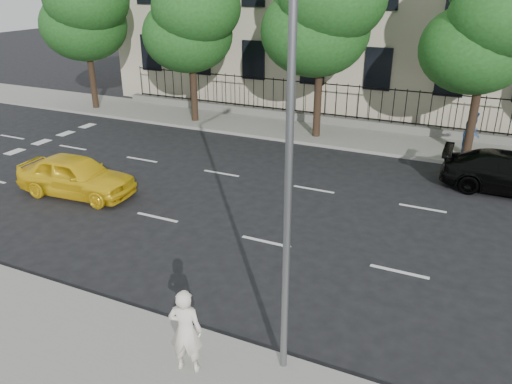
{
  "coord_description": "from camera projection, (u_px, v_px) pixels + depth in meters",
  "views": [
    {
      "loc": [
        5.34,
        -9.76,
        7.45
      ],
      "look_at": [
        -0.57,
        3.0,
        1.36
      ],
      "focal_mm": 35.0,
      "sensor_mm": 36.0,
      "label": 1
    }
  ],
  "objects": [
    {
      "name": "tree_b",
      "position": [
        192.0,
        11.0,
        25.41
      ],
      "size": [
        5.53,
        5.12,
        8.97
      ],
      "color": "#382619",
      "rests_on": "far_sidewalk"
    },
    {
      "name": "yellow_taxi",
      "position": [
        76.0,
        176.0,
        18.23
      ],
      "size": [
        4.56,
        2.12,
        1.51
      ],
      "primitive_type": "imported",
      "rotation": [
        0.0,
        0.0,
        1.65
      ],
      "color": "yellow",
      "rests_on": "ground"
    },
    {
      "name": "iron_fence",
      "position": [
        368.0,
        119.0,
        25.96
      ],
      "size": [
        30.0,
        0.5,
        2.2
      ],
      "color": "slate",
      "rests_on": "far_sidewalk"
    },
    {
      "name": "pedestrian_far",
      "position": [
        472.0,
        133.0,
        21.95
      ],
      "size": [
        0.97,
        1.11,
        1.94
      ],
      "primitive_type": "imported",
      "rotation": [
        0.0,
        0.0,
        1.28
      ],
      "color": "navy",
      "rests_on": "far_sidewalk"
    },
    {
      "name": "woman_near",
      "position": [
        186.0,
        331.0,
        9.75
      ],
      "size": [
        0.77,
        0.6,
        1.86
      ],
      "primitive_type": "imported",
      "rotation": [
        0.0,
        0.0,
        3.39
      ],
      "color": "white",
      "rests_on": "near_sidewalk"
    },
    {
      "name": "tree_a",
      "position": [
        85.0,
        2.0,
        27.99
      ],
      "size": [
        5.71,
        5.31,
        9.39
      ],
      "color": "#382619",
      "rests_on": "far_sidewalk"
    },
    {
      "name": "tree_d",
      "position": [
        491.0,
        20.0,
        20.01
      ],
      "size": [
        5.34,
        4.94,
        8.84
      ],
      "color": "#382619",
      "rests_on": "far_sidewalk"
    },
    {
      "name": "street_light",
      "position": [
        301.0,
        121.0,
        8.66
      ],
      "size": [
        0.25,
        3.32,
        8.05
      ],
      "color": "slate",
      "rests_on": "near_sidewalk"
    },
    {
      "name": "crosswalk",
      "position": [
        0.0,
        157.0,
        22.37
      ],
      "size": [
        0.5,
        12.1,
        0.01
      ],
      "primitive_type": null,
      "color": "silver",
      "rests_on": "ground"
    },
    {
      "name": "tree_c",
      "position": [
        325.0,
        1.0,
        22.48
      ],
      "size": [
        5.89,
        5.5,
        9.8
      ],
      "color": "#382619",
      "rests_on": "far_sidewalk"
    },
    {
      "name": "ground",
      "position": [
        228.0,
        284.0,
        13.15
      ],
      "size": [
        120.0,
        120.0,
        0.0
      ],
      "primitive_type": "plane",
      "color": "black",
      "rests_on": "ground"
    },
    {
      "name": "lane_markings",
      "position": [
        293.0,
        213.0,
        17.1
      ],
      "size": [
        49.6,
        4.62,
        0.01
      ],
      "primitive_type": null,
      "color": "silver",
      "rests_on": "ground"
    },
    {
      "name": "far_sidewalk",
      "position": [
        359.0,
        138.0,
        24.77
      ],
      "size": [
        60.0,
        4.0,
        0.15
      ],
      "primitive_type": "cube",
      "color": "gray",
      "rests_on": "ground"
    }
  ]
}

